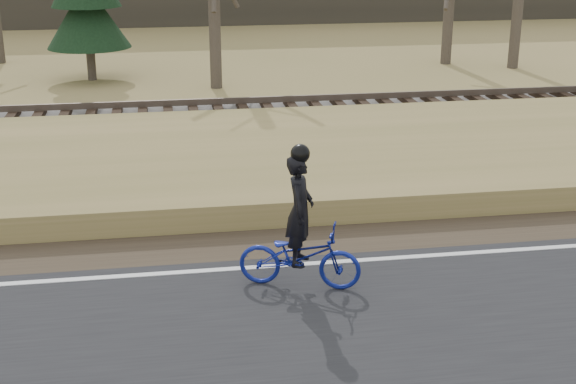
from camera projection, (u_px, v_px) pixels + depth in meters
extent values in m
plane|color=#9B834F|center=(306.00, 274.00, 11.67)|extent=(120.00, 120.00, 0.00)
cube|color=black|center=(345.00, 361.00, 9.33)|extent=(120.00, 6.00, 0.06)
cube|color=silver|center=(304.00, 264.00, 11.84)|extent=(120.00, 0.12, 0.01)
cube|color=#473A2B|center=(293.00, 241.00, 12.78)|extent=(120.00, 1.60, 0.04)
cube|color=#9B834F|center=(267.00, 173.00, 15.52)|extent=(120.00, 5.00, 0.44)
cube|color=slate|center=(245.00, 125.00, 19.06)|extent=(120.00, 3.00, 0.45)
cube|color=black|center=(245.00, 113.00, 18.97)|extent=(120.00, 2.40, 0.14)
cube|color=brown|center=(249.00, 114.00, 18.25)|extent=(120.00, 0.07, 0.15)
cube|color=brown|center=(242.00, 100.00, 19.59)|extent=(120.00, 0.07, 0.15)
imported|color=navy|center=(300.00, 256.00, 11.01)|extent=(1.79, 1.11, 0.89)
imported|color=black|center=(300.00, 210.00, 10.79)|extent=(0.53, 0.65, 1.54)
sphere|color=black|center=(300.00, 154.00, 10.53)|extent=(0.26, 0.26, 0.26)
cylinder|color=#4F463A|center=(91.00, 58.00, 25.28)|extent=(0.28, 0.28, 1.37)
cone|color=black|center=(87.00, 15.00, 24.84)|extent=(2.60, 2.60, 2.00)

